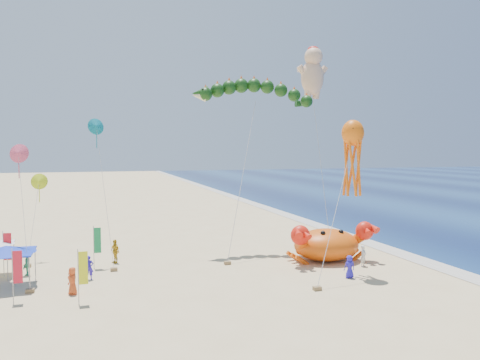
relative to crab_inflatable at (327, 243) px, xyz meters
name	(u,v)px	position (x,y,z in m)	size (l,w,h in m)	color
ground	(273,267)	(-4.84, -0.66, -1.39)	(320.00, 320.00, 0.00)	#D1B784
foam_strip	(408,256)	(7.16, -0.66, -1.38)	(320.00, 320.00, 0.00)	silver
crab_inflatable	(327,243)	(0.00, 0.00, 0.00)	(7.17, 4.51, 3.14)	#D64F0B
dragon_kite	(254,96)	(-4.06, 6.10, 12.18)	(10.88, 6.46, 14.77)	#10330E
cherub_kite	(313,71)	(2.68, 8.28, 14.96)	(2.27, 6.47, 18.72)	#E9B68E
octopus_kite	(352,152)	(-0.04, -3.69, 7.26)	(5.36, 4.13, 10.96)	orange
canopy_blue	(6,250)	(-23.06, -0.31, 1.06)	(3.60, 3.60, 2.71)	gray
feather_flags	(52,255)	(-20.32, -0.88, 0.63)	(6.56, 8.28, 3.20)	gray
beachgoers	(136,263)	(-14.89, 0.15, -0.53)	(24.76, 10.14, 1.85)	#246E44
small_kites	(53,166)	(-20.47, 4.43, 6.25)	(6.48, 9.60, 11.32)	#D34666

